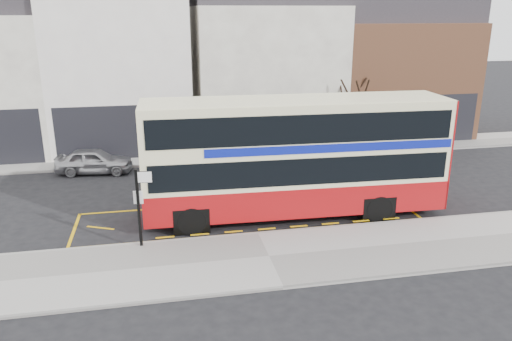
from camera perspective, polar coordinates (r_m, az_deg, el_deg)
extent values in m
plane|color=black|center=(19.59, 0.02, -7.06)|extent=(120.00, 120.00, 0.00)
cube|color=#999691|center=(17.54, 1.50, -9.94)|extent=(40.00, 4.00, 0.15)
cube|color=gray|center=(19.23, 0.23, -7.32)|extent=(40.00, 0.15, 0.15)
cube|color=#999691|center=(29.78, -4.12, 1.86)|extent=(50.00, 3.00, 0.15)
cube|color=white|center=(32.71, -14.98, 10.67)|extent=(8.00, 8.00, 9.00)
cube|color=black|center=(29.29, -14.95, 4.11)|extent=(7.36, 0.06, 3.20)
cube|color=black|center=(29.35, -14.92, 3.74)|extent=(5.60, 0.04, 2.00)
cube|color=white|center=(33.41, 0.91, 10.96)|extent=(9.00, 8.00, 8.50)
cube|color=#147339|center=(30.03, 2.48, 5.03)|extent=(8.28, 0.06, 3.20)
cube|color=black|center=(30.10, 2.46, 4.67)|extent=(6.30, 0.04, 2.00)
cube|color=#A06240|center=(36.42, 15.11, 10.14)|extent=(9.00, 8.00, 7.50)
cube|color=#28262B|center=(36.14, 15.73, 17.45)|extent=(9.00, 7.20, 1.80)
cube|color=black|center=(33.29, 17.78, 5.46)|extent=(8.28, 0.06, 3.20)
cube|color=black|center=(33.35, 17.73, 5.14)|extent=(6.30, 0.04, 2.00)
cube|color=beige|center=(20.42, 4.49, 1.85)|extent=(12.33, 3.16, 4.51)
cube|color=maroon|center=(20.93, 4.38, -2.47)|extent=(12.37, 3.20, 1.22)
cube|color=maroon|center=(22.64, 19.68, 2.45)|extent=(0.15, 2.82, 4.51)
cube|color=black|center=(20.51, 4.46, 1.03)|extent=(11.84, 3.21, 1.06)
cube|color=black|center=(20.09, 4.58, 5.60)|extent=(11.84, 3.21, 1.11)
cube|color=#0D1891|center=(20.56, 7.55, 3.55)|extent=(9.88, 3.13, 0.33)
cube|color=black|center=(20.07, -12.74, -0.58)|extent=(0.14, 2.56, 1.78)
cube|color=black|center=(19.55, -13.13, 4.85)|extent=(0.14, 2.56, 1.11)
cube|color=black|center=(19.77, -12.92, 2.33)|extent=(0.11, 1.95, 0.39)
cube|color=beige|center=(19.93, 4.64, 7.94)|extent=(12.32, 3.05, 0.13)
cylinder|color=black|center=(19.37, -7.39, -5.72)|extent=(1.12, 0.35, 1.11)
cylinder|color=black|center=(21.73, -7.67, -3.06)|extent=(1.12, 0.35, 1.11)
cylinder|color=black|center=(20.96, 13.81, -4.24)|extent=(1.12, 0.35, 1.11)
cylinder|color=black|center=(23.16, 11.40, -1.93)|extent=(1.12, 0.35, 1.11)
cube|color=black|center=(18.12, -13.26, -4.21)|extent=(0.11, 0.11, 2.89)
cube|color=white|center=(17.68, -12.60, -0.73)|extent=(0.52, 0.11, 0.42)
cube|color=white|center=(18.03, -13.31, -3.01)|extent=(0.34, 0.07, 0.48)
imported|color=#A1A0A5|center=(27.69, -18.02, 1.06)|extent=(4.10, 2.06, 1.34)
imported|color=#44484C|center=(27.44, -3.53, 1.94)|extent=(4.70, 2.15, 1.50)
imported|color=silver|center=(29.03, 10.64, 2.44)|extent=(4.97, 2.46, 1.39)
cylinder|color=black|center=(31.17, 10.77, 4.15)|extent=(0.24, 0.24, 2.08)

